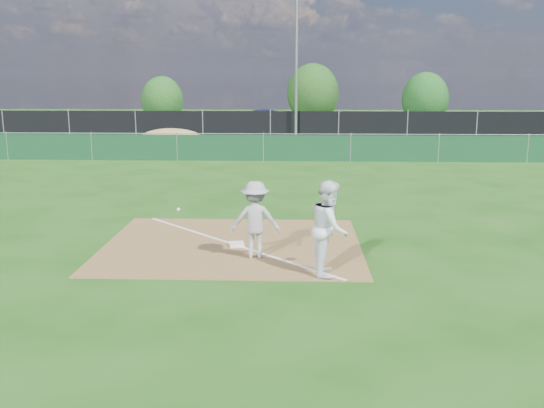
{
  "coord_description": "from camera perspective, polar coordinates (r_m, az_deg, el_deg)",
  "views": [
    {
      "loc": [
        1.45,
        -12.72,
        3.98
      ],
      "look_at": [
        0.93,
        1.0,
        1.0
      ],
      "focal_mm": 40.0,
      "sensor_mm": 36.0,
      "label": 1
    }
  ],
  "objects": [
    {
      "name": "tree_left",
      "position": [
        47.59,
        -10.29,
        9.58
      ],
      "size": [
        3.17,
        3.17,
        3.76
      ],
      "color": "#382316",
      "rests_on": "ground"
    },
    {
      "name": "foul_line",
      "position": [
        14.35,
        -3.72,
        -3.78
      ],
      "size": [
        5.01,
        5.01,
        0.01
      ],
      "primitive_type": "cube",
      "rotation": [
        0.0,
        0.0,
        0.79
      ],
      "color": "white",
      "rests_on": "infield_dirt"
    },
    {
      "name": "black_fence",
      "position": [
        35.88,
        -0.15,
        7.31
      ],
      "size": [
        46.0,
        0.04,
        1.8
      ],
      "primitive_type": "cube",
      "color": "black",
      "rests_on": "ground"
    },
    {
      "name": "runner",
      "position": [
        12.12,
        5.42,
        -2.24
      ],
      "size": [
        0.77,
        0.97,
        1.92
      ],
      "primitive_type": "imported",
      "rotation": [
        0.0,
        0.0,
        1.52
      ],
      "color": "white",
      "rests_on": "ground"
    },
    {
      "name": "car_right",
      "position": [
        39.72,
        6.87,
        7.38
      ],
      "size": [
        4.73,
        2.19,
        1.34
      ],
      "primitive_type": "imported",
      "rotation": [
        0.0,
        0.0,
        1.64
      ],
      "color": "black",
      "rests_on": "parking_lot"
    },
    {
      "name": "dirt_mound",
      "position": [
        32.06,
        -9.5,
        5.99
      ],
      "size": [
        3.38,
        2.6,
        1.17
      ],
      "primitive_type": "ellipsoid",
      "color": "#A3864E",
      "rests_on": "ground"
    },
    {
      "name": "car_left",
      "position": [
        41.82,
        -6.92,
        7.77
      ],
      "size": [
        4.87,
        2.91,
        1.55
      ],
      "primitive_type": "imported",
      "rotation": [
        0.0,
        0.0,
        1.32
      ],
      "color": "#9FA1A6",
      "rests_on": "parking_lot"
    },
    {
      "name": "parking_lot",
      "position": [
        40.94,
        0.13,
        6.66
      ],
      "size": [
        46.0,
        9.0,
        0.01
      ],
      "primitive_type": "cube",
      "color": "black",
      "rests_on": "ground"
    },
    {
      "name": "play_at_first",
      "position": [
        13.13,
        -1.6,
        -1.49
      ],
      "size": [
        2.26,
        0.69,
        1.69
      ],
      "color": "#AEAEB1",
      "rests_on": "infield_dirt"
    },
    {
      "name": "first_base",
      "position": [
        14.22,
        -3.36,
        -3.8
      ],
      "size": [
        0.4,
        0.4,
        0.07
      ],
      "primitive_type": "cube",
      "rotation": [
        0.0,
        0.0,
        0.22
      ],
      "color": "white",
      "rests_on": "infield_dirt"
    },
    {
      "name": "car_mid",
      "position": [
        40.52,
        -0.27,
        7.73
      ],
      "size": [
        5.03,
        2.69,
        1.58
      ],
      "primitive_type": "imported",
      "rotation": [
        0.0,
        0.0,
        1.35
      ],
      "color": "black",
      "rests_on": "parking_lot"
    },
    {
      "name": "tree_mid",
      "position": [
        47.56,
        3.87,
        10.34
      ],
      "size": [
        3.98,
        3.98,
        4.72
      ],
      "color": "#382316",
      "rests_on": "ground"
    },
    {
      "name": "green_fence",
      "position": [
        27.97,
        -0.82,
        5.29
      ],
      "size": [
        44.0,
        0.05,
        1.2
      ],
      "primitive_type": "cube",
      "color": "#0E351C",
      "rests_on": "ground"
    },
    {
      "name": "ground",
      "position": [
        23.11,
        -1.46,
        2.32
      ],
      "size": [
        90.0,
        90.0,
        0.0
      ],
      "primitive_type": "plane",
      "color": "#1A4A0F",
      "rests_on": "ground"
    },
    {
      "name": "light_pole",
      "position": [
        35.42,
        2.31,
        12.26
      ],
      "size": [
        0.16,
        0.16,
        8.0
      ],
      "primitive_type": "cylinder",
      "color": "slate",
      "rests_on": "ground"
    },
    {
      "name": "infield_dirt",
      "position": [
        14.36,
        -3.72,
        -3.83
      ],
      "size": [
        6.0,
        5.0,
        0.02
      ],
      "primitive_type": "cube",
      "color": "brown",
      "rests_on": "ground"
    },
    {
      "name": "tree_right",
      "position": [
        47.02,
        14.21,
        9.57
      ],
      "size": [
        3.43,
        3.43,
        4.07
      ],
      "color": "#382316",
      "rests_on": "ground"
    }
  ]
}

